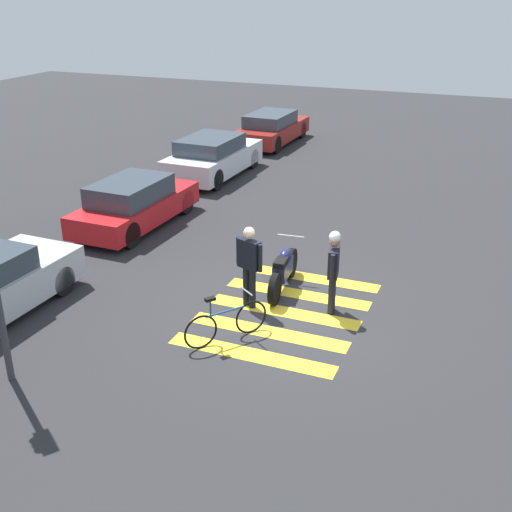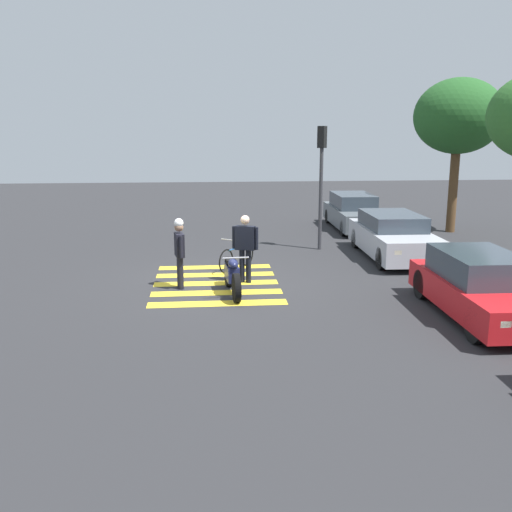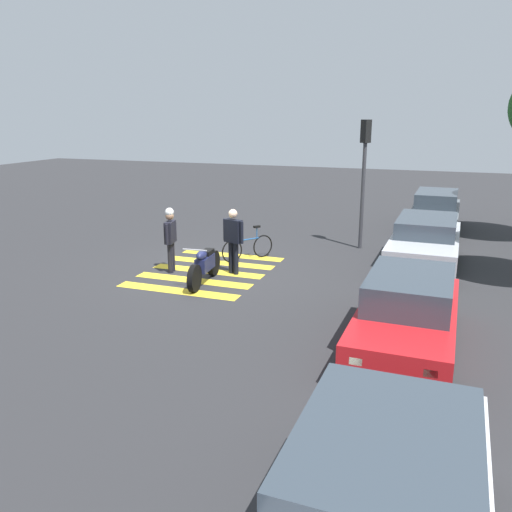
{
  "view_description": "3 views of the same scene",
  "coord_description": "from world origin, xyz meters",
  "px_view_note": "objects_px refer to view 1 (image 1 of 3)",
  "views": [
    {
      "loc": [
        -11.11,
        -3.89,
        6.34
      ],
      "look_at": [
        0.19,
        0.71,
        1.08
      ],
      "focal_mm": 44.68,
      "sensor_mm": 36.0,
      "label": 1
    },
    {
      "loc": [
        14.45,
        -0.22,
        3.93
      ],
      "look_at": [
        0.3,
        1.03,
        0.78
      ],
      "focal_mm": 39.87,
      "sensor_mm": 36.0,
      "label": 2
    },
    {
      "loc": [
        12.85,
        6.08,
        4.25
      ],
      "look_at": [
        0.62,
        1.66,
        0.75
      ],
      "focal_mm": 37.23,
      "sensor_mm": 36.0,
      "label": 3
    }
  ],
  "objects_px": {
    "police_motorcycle": "(283,270)",
    "car_red_convertible": "(134,204)",
    "leaning_bicycle": "(226,323)",
    "car_maroon_wagon": "(272,129)",
    "officer_on_foot": "(333,266)",
    "officer_by_motorcycle": "(249,261)",
    "car_white_van": "(213,157)"
  },
  "relations": [
    {
      "from": "police_motorcycle",
      "to": "car_red_convertible",
      "type": "height_order",
      "value": "car_red_convertible"
    },
    {
      "from": "leaning_bicycle",
      "to": "car_maroon_wagon",
      "type": "height_order",
      "value": "car_maroon_wagon"
    },
    {
      "from": "officer_on_foot",
      "to": "car_red_convertible",
      "type": "distance_m",
      "value": 7.1
    },
    {
      "from": "officer_by_motorcycle",
      "to": "car_white_van",
      "type": "relative_size",
      "value": 0.4
    },
    {
      "from": "car_white_van",
      "to": "car_maroon_wagon",
      "type": "relative_size",
      "value": 0.98
    },
    {
      "from": "leaning_bicycle",
      "to": "officer_on_foot",
      "type": "bearing_deg",
      "value": -39.22
    },
    {
      "from": "car_red_convertible",
      "to": "officer_by_motorcycle",
      "type": "bearing_deg",
      "value": -123.86
    },
    {
      "from": "leaning_bicycle",
      "to": "officer_on_foot",
      "type": "height_order",
      "value": "officer_on_foot"
    },
    {
      "from": "leaning_bicycle",
      "to": "car_maroon_wagon",
      "type": "distance_m",
      "value": 16.24
    },
    {
      "from": "police_motorcycle",
      "to": "car_red_convertible",
      "type": "relative_size",
      "value": 0.49
    },
    {
      "from": "police_motorcycle",
      "to": "car_maroon_wagon",
      "type": "height_order",
      "value": "car_maroon_wagon"
    },
    {
      "from": "police_motorcycle",
      "to": "car_red_convertible",
      "type": "distance_m",
      "value": 5.67
    },
    {
      "from": "car_red_convertible",
      "to": "car_white_van",
      "type": "bearing_deg",
      "value": 1.82
    },
    {
      "from": "car_red_convertible",
      "to": "car_white_van",
      "type": "height_order",
      "value": "car_white_van"
    },
    {
      "from": "officer_by_motorcycle",
      "to": "car_white_van",
      "type": "xyz_separation_m",
      "value": [
        8.62,
        4.99,
        -0.34
      ]
    },
    {
      "from": "officer_on_foot",
      "to": "car_white_van",
      "type": "bearing_deg",
      "value": 39.12
    },
    {
      "from": "officer_by_motorcycle",
      "to": "car_maroon_wagon",
      "type": "height_order",
      "value": "officer_by_motorcycle"
    },
    {
      "from": "car_red_convertible",
      "to": "car_maroon_wagon",
      "type": "distance_m",
      "value": 10.76
    },
    {
      "from": "officer_by_motorcycle",
      "to": "car_red_convertible",
      "type": "height_order",
      "value": "officer_by_motorcycle"
    },
    {
      "from": "police_motorcycle",
      "to": "leaning_bicycle",
      "type": "distance_m",
      "value": 2.51
    },
    {
      "from": "car_red_convertible",
      "to": "car_white_van",
      "type": "relative_size",
      "value": 0.98
    },
    {
      "from": "police_motorcycle",
      "to": "car_maroon_wagon",
      "type": "xyz_separation_m",
      "value": [
        12.97,
        5.21,
        0.18
      ]
    },
    {
      "from": "leaning_bicycle",
      "to": "car_maroon_wagon",
      "type": "relative_size",
      "value": 0.33
    },
    {
      "from": "leaning_bicycle",
      "to": "officer_on_foot",
      "type": "distance_m",
      "value": 2.53
    },
    {
      "from": "car_white_van",
      "to": "car_maroon_wagon",
      "type": "height_order",
      "value": "car_white_van"
    },
    {
      "from": "officer_on_foot",
      "to": "police_motorcycle",
      "type": "bearing_deg",
      "value": 65.07
    },
    {
      "from": "car_maroon_wagon",
      "to": "officer_on_foot",
      "type": "bearing_deg",
      "value": -154.42
    },
    {
      "from": "officer_by_motorcycle",
      "to": "car_red_convertible",
      "type": "bearing_deg",
      "value": 56.14
    },
    {
      "from": "officer_by_motorcycle",
      "to": "car_maroon_wagon",
      "type": "xyz_separation_m",
      "value": [
        13.99,
        4.82,
        -0.39
      ]
    },
    {
      "from": "officer_by_motorcycle",
      "to": "car_red_convertible",
      "type": "distance_m",
      "value": 5.82
    },
    {
      "from": "car_red_convertible",
      "to": "car_maroon_wagon",
      "type": "relative_size",
      "value": 0.95
    },
    {
      "from": "car_white_van",
      "to": "officer_by_motorcycle",
      "type": "bearing_deg",
      "value": -149.93
    }
  ]
}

